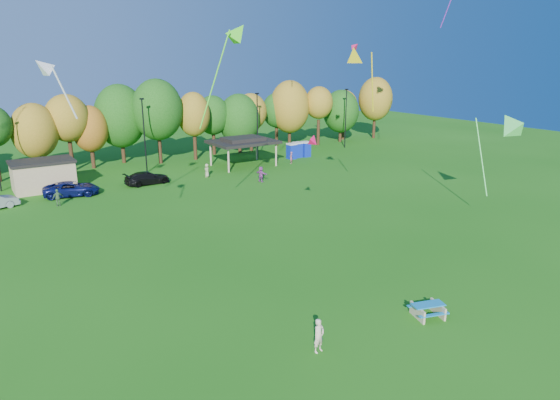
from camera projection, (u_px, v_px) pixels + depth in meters
ground at (348, 307)px, 28.66m from camera, size 160.00×160.00×0.00m
tree_line at (106, 122)px, 62.95m from camera, size 93.57×10.55×11.15m
lamp_posts at (144, 133)px, 60.42m from camera, size 64.50×0.25×9.09m
utility_building at (43, 175)px, 53.36m from camera, size 6.30×4.30×3.25m
pavilion at (243, 141)px, 64.83m from camera, size 8.20×6.20×3.77m
porta_potties at (298, 150)px, 70.65m from camera, size 3.75×1.55×2.18m
picnic_table at (428, 309)px, 27.48m from camera, size 2.14×1.94×0.77m
kite_flyer at (319, 336)px, 24.11m from camera, size 0.70×0.52×1.74m
car_c at (71, 189)px, 51.27m from camera, size 5.86×3.62×1.51m
car_d at (147, 178)px, 55.97m from camera, size 5.07×2.24×1.45m
far_person_1 at (291, 158)px, 66.82m from camera, size 0.70×0.65×1.60m
far_person_3 at (207, 170)px, 59.32m from camera, size 0.92×0.92×1.61m
far_person_4 at (261, 174)px, 57.01m from camera, size 0.95×1.75×1.80m
far_person_5 at (58, 198)px, 47.74m from camera, size 1.05×0.60×1.69m
kite_1 at (43, 67)px, 25.61m from camera, size 2.17×1.18×3.42m
kite_5 at (355, 54)px, 39.33m from camera, size 3.21×2.56×5.58m
kite_7 at (238, 34)px, 34.65m from camera, size 4.39×1.69×7.42m
kite_10 at (355, 46)px, 56.80m from camera, size 1.11×1.34×1.21m
kite_11 at (510, 124)px, 41.80m from camera, size 2.73×4.90×7.89m
kite_13 at (313, 139)px, 36.59m from camera, size 1.36×1.26×1.09m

